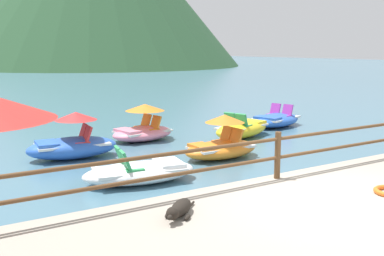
{
  "coord_description": "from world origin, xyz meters",
  "views": [
    {
      "loc": [
        -6.07,
        -5.06,
        2.98
      ],
      "look_at": [
        0.12,
        5.0,
        0.9
      ],
      "focal_mm": 42.52,
      "sensor_mm": 36.0,
      "label": 1
    }
  ],
  "objects": [
    {
      "name": "pedal_boat_3",
      "position": [
        0.22,
        8.23,
        0.4
      ],
      "size": [
        2.35,
        1.69,
        1.19
      ],
      "color": "pink",
      "rests_on": "ground"
    },
    {
      "name": "pedal_boat_0",
      "position": [
        3.3,
        6.94,
        0.29
      ],
      "size": [
        2.78,
        1.9,
        0.88
      ],
      "color": "yellow",
      "rests_on": "ground"
    },
    {
      "name": "pedal_boat_4",
      "position": [
        0.98,
        4.87,
        0.39
      ],
      "size": [
        2.24,
        1.17,
        1.2
      ],
      "color": "orange",
      "rests_on": "ground"
    },
    {
      "name": "dock_railing",
      "position": [
        0.0,
        1.55,
        0.99
      ],
      "size": [
        23.92,
        0.12,
        0.95
      ],
      "color": "brown",
      "rests_on": "promenade_dock"
    },
    {
      "name": "pedal_boat_2",
      "position": [
        -1.9,
        3.94,
        0.25
      ],
      "size": [
        2.72,
        1.6,
        0.82
      ],
      "color": "white",
      "rests_on": "ground"
    },
    {
      "name": "dog_resting",
      "position": [
        -2.72,
        0.75,
        0.52
      ],
      "size": [
        0.88,
        0.72,
        0.26
      ],
      "color": "black",
      "rests_on": "promenade_dock"
    },
    {
      "name": "pedal_boat_6",
      "position": [
        -2.49,
        6.99,
        0.42
      ],
      "size": [
        2.55,
        1.4,
        1.28
      ],
      "color": "blue",
      "rests_on": "ground"
    },
    {
      "name": "pedal_boat_1",
      "position": [
        5.75,
        7.96,
        0.26
      ],
      "size": [
        2.73,
        2.03,
        0.84
      ],
      "color": "blue",
      "rests_on": "ground"
    }
  ]
}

